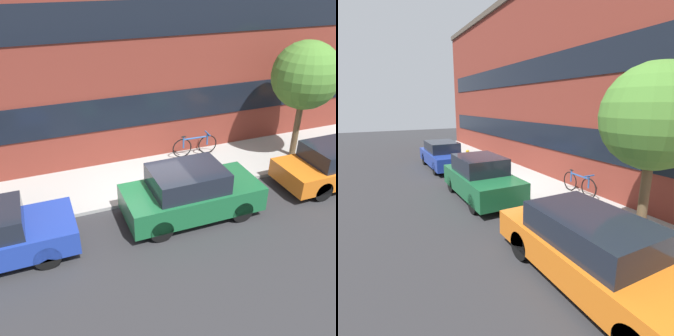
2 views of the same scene
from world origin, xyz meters
TOP-DOWN VIEW (x-y plane):
  - ground_plane at (0.00, 0.00)m, footprint 56.00×56.00m
  - sidewalk_strip at (0.00, 1.34)m, footprint 28.00×2.67m
  - rowhouse_facade at (0.00, 3.11)m, footprint 28.00×1.02m
  - parked_car_green at (0.72, -1.05)m, footprint 3.85×1.71m
  - bicycle at (2.33, 2.16)m, footprint 1.74×0.44m
  - street_tree at (5.70, 0.89)m, footprint 2.28×2.28m

SIDE VIEW (x-z plane):
  - ground_plane at x=0.00m, z-range 0.00..0.00m
  - sidewalk_strip at x=0.00m, z-range 0.00..0.11m
  - bicycle at x=2.33m, z-range 0.10..0.94m
  - parked_car_green at x=0.72m, z-range -0.02..1.51m
  - street_tree at x=5.70m, z-range 1.01..5.12m
  - rowhouse_facade at x=0.00m, z-range 0.01..8.85m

